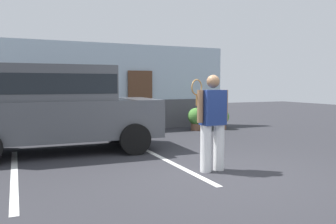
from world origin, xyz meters
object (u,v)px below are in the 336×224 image
Objects in this scene: potted_plant_secondary at (221,118)px; tennis_player_man at (212,121)px; potted_plant_by_porch at (196,118)px; parked_suv at (56,104)px.

tennis_player_man is at bearing -124.68° from potted_plant_secondary.
tennis_player_man is at bearing -115.89° from potted_plant_by_porch.
tennis_player_man is at bearing -48.72° from parked_suv.
potted_plant_by_porch is 1.09× the size of potted_plant_secondary.
potted_plant_secondary is at bearing -128.34° from tennis_player_man.
tennis_player_man reaches higher than potted_plant_secondary.
potted_plant_secondary is at bearing -6.27° from potted_plant_by_porch.
parked_suv is 5.40m from potted_plant_by_porch.
parked_suv is 3.91m from tennis_player_man.
parked_suv is at bearing -54.71° from tennis_player_man.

